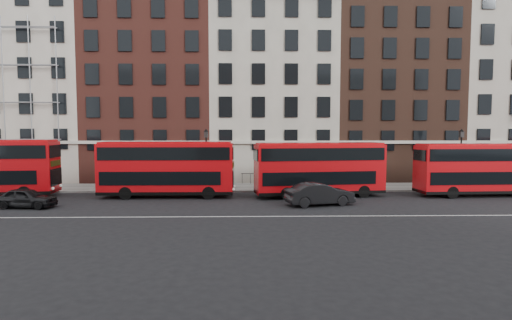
{
  "coord_description": "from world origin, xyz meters",
  "views": [
    {
      "loc": [
        -2.74,
        -26.22,
        5.18
      ],
      "look_at": [
        -2.02,
        5.0,
        3.0
      ],
      "focal_mm": 28.0,
      "sensor_mm": 36.0,
      "label": 1
    }
  ],
  "objects_px": {
    "car_front": "(320,194)",
    "car_rear": "(26,198)",
    "bus_d": "(479,168)",
    "bus_c": "(319,168)",
    "bus_b": "(167,168)"
  },
  "relations": [
    {
      "from": "bus_b",
      "to": "bus_c",
      "type": "bearing_deg",
      "value": -0.15
    },
    {
      "from": "car_rear",
      "to": "car_front",
      "type": "xyz_separation_m",
      "value": [
        20.31,
        0.51,
        0.12
      ]
    },
    {
      "from": "bus_c",
      "to": "car_rear",
      "type": "xyz_separation_m",
      "value": [
        -20.92,
        -4.28,
        -1.65
      ]
    },
    {
      "from": "bus_c",
      "to": "car_front",
      "type": "distance_m",
      "value": 4.11
    },
    {
      "from": "bus_b",
      "to": "car_rear",
      "type": "xyz_separation_m",
      "value": [
        -8.77,
        -4.28,
        -1.69
      ]
    },
    {
      "from": "bus_b",
      "to": "bus_d",
      "type": "xyz_separation_m",
      "value": [
        25.21,
        -0.0,
        -0.09
      ]
    },
    {
      "from": "car_rear",
      "to": "car_front",
      "type": "distance_m",
      "value": 20.32
    },
    {
      "from": "bus_c",
      "to": "bus_d",
      "type": "xyz_separation_m",
      "value": [
        13.06,
        0.0,
        -0.05
      ]
    },
    {
      "from": "bus_d",
      "to": "bus_c",
      "type": "bearing_deg",
      "value": 177.28
    },
    {
      "from": "car_rear",
      "to": "bus_c",
      "type": "bearing_deg",
      "value": -73.14
    },
    {
      "from": "car_rear",
      "to": "bus_b",
      "type": "bearing_deg",
      "value": -58.66
    },
    {
      "from": "bus_b",
      "to": "bus_c",
      "type": "height_order",
      "value": "bus_b"
    },
    {
      "from": "car_front",
      "to": "bus_d",
      "type": "bearing_deg",
      "value": -89.28
    },
    {
      "from": "bus_c",
      "to": "car_rear",
      "type": "bearing_deg",
      "value": -176.22
    },
    {
      "from": "car_front",
      "to": "car_rear",
      "type": "bearing_deg",
      "value": 76.72
    }
  ]
}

